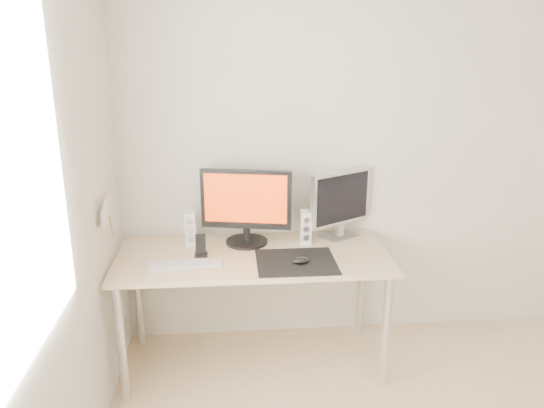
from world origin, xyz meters
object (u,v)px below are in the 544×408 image
speaker_right (305,227)px  phone_dock (201,249)px  speaker_left (191,228)px  mouse (300,261)px  second_monitor (340,201)px  main_monitor (246,204)px  desk (253,266)px  keyboard (185,265)px

speaker_right → phone_dock: 0.66m
speaker_left → phone_dock: (0.07, -0.19, -0.06)m
phone_dock → mouse: bearing=-16.3°
second_monitor → phone_dock: size_ratio=3.26×
main_monitor → desk: bearing=-79.8°
desk → keyboard: size_ratio=3.74×
speaker_left → keyboard: 0.34m
main_monitor → speaker_left: main_monitor is taller
main_monitor → keyboard: 0.53m
desk → speaker_left: (-0.37, 0.19, 0.18)m
mouse → speaker_right: speaker_right is taller
mouse → speaker_left: bearing=150.6°
speaker_right → desk: bearing=-154.9°
second_monitor → speaker_left: (-0.93, -0.04, -0.14)m
speaker_left → speaker_right: (0.70, -0.03, 0.00)m
mouse → desk: size_ratio=0.06×
phone_dock → speaker_right: bearing=14.1°
mouse → phone_dock: (-0.56, 0.16, 0.02)m
second_monitor → speaker_right: second_monitor is taller
speaker_right → main_monitor: bearing=177.5°
desk → phone_dock: 0.33m
keyboard → mouse: bearing=-2.4°
main_monitor → speaker_right: size_ratio=2.65×
main_monitor → speaker_left: bearing=177.5°
mouse → desk: (-0.26, 0.17, -0.10)m
keyboard → phone_dock: (0.08, 0.14, 0.03)m
keyboard → second_monitor: bearing=21.2°
speaker_left → second_monitor: bearing=2.3°
desk → second_monitor: bearing=21.8°
main_monitor → phone_dock: bearing=-147.2°
mouse → main_monitor: size_ratio=0.18×
main_monitor → phone_dock: main_monitor is taller
keyboard → speaker_left: bearing=87.7°
second_monitor → mouse: bearing=-127.6°
keyboard → phone_dock: size_ratio=3.21×
keyboard → phone_dock: 0.16m
mouse → keyboard: bearing=177.6°
speaker_left → keyboard: bearing=-92.3°
mouse → second_monitor: (0.30, 0.39, 0.22)m
second_monitor → speaker_right: size_ratio=2.10×
speaker_left → desk: bearing=-26.6°
speaker_right → phone_dock: size_ratio=1.55×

